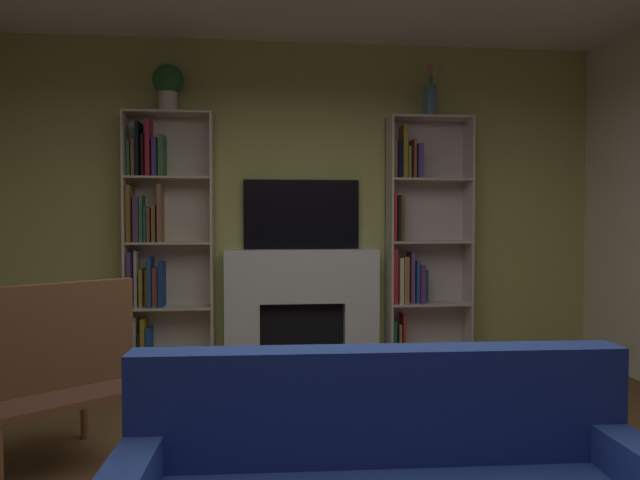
% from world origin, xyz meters
% --- Properties ---
extents(wall_back_accent, '(5.51, 0.06, 2.89)m').
position_xyz_m(wall_back_accent, '(0.00, 2.75, 1.45)').
color(wall_back_accent, tan).
rests_on(wall_back_accent, ground_plane).
extents(fireplace, '(1.46, 0.49, 1.05)m').
position_xyz_m(fireplace, '(0.00, 2.61, 0.55)').
color(fireplace, white).
rests_on(fireplace, ground_plane).
extents(tv, '(1.03, 0.06, 0.61)m').
position_xyz_m(tv, '(0.00, 2.69, 1.36)').
color(tv, black).
rests_on(tv, fireplace).
extents(bookshelf_left, '(0.74, 0.27, 2.23)m').
position_xyz_m(bookshelf_left, '(-1.23, 2.62, 1.12)').
color(bookshelf_left, beige).
rests_on(bookshelf_left, ground_plane).
extents(bookshelf_right, '(0.74, 0.28, 2.23)m').
position_xyz_m(bookshelf_right, '(1.05, 2.62, 1.11)').
color(bookshelf_right, beige).
rests_on(bookshelf_right, ground_plane).
extents(potted_plant, '(0.26, 0.26, 0.40)m').
position_xyz_m(potted_plant, '(-1.14, 2.57, 2.46)').
color(potted_plant, beige).
rests_on(potted_plant, bookshelf_left).
extents(vase_with_flowers, '(0.11, 0.11, 0.48)m').
position_xyz_m(vase_with_flowers, '(1.14, 2.57, 2.39)').
color(vase_with_flowers, teal).
rests_on(vase_with_flowers, bookshelf_right).
extents(armchair, '(0.91, 0.90, 1.01)m').
position_xyz_m(armchair, '(-1.43, 0.58, 0.51)').
color(armchair, brown).
rests_on(armchair, ground_plane).
extents(coffee_table, '(0.96, 0.55, 0.40)m').
position_xyz_m(coffee_table, '(0.06, 0.10, 0.35)').
color(coffee_table, brown).
rests_on(coffee_table, ground_plane).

